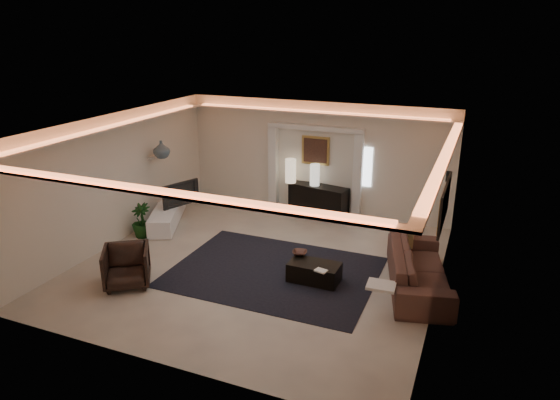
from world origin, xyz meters
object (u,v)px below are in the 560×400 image
at_px(console, 318,200).
at_px(coffee_table, 314,272).
at_px(armchair, 127,266).
at_px(sofa, 419,269).

bearing_deg(console, coffee_table, -61.54).
xyz_separation_m(coffee_table, armchair, (-3.23, -1.47, 0.18)).
xyz_separation_m(console, sofa, (2.96, -2.96, -0.02)).
relative_size(console, armchair, 1.84).
xyz_separation_m(sofa, armchair, (-5.10, -2.03, 0.01)).
distance_m(sofa, coffee_table, 1.96).
xyz_separation_m(console, coffee_table, (1.09, -3.52, -0.20)).
bearing_deg(coffee_table, armchair, -155.04).
relative_size(console, coffee_table, 1.60).
distance_m(sofa, armchair, 5.49).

